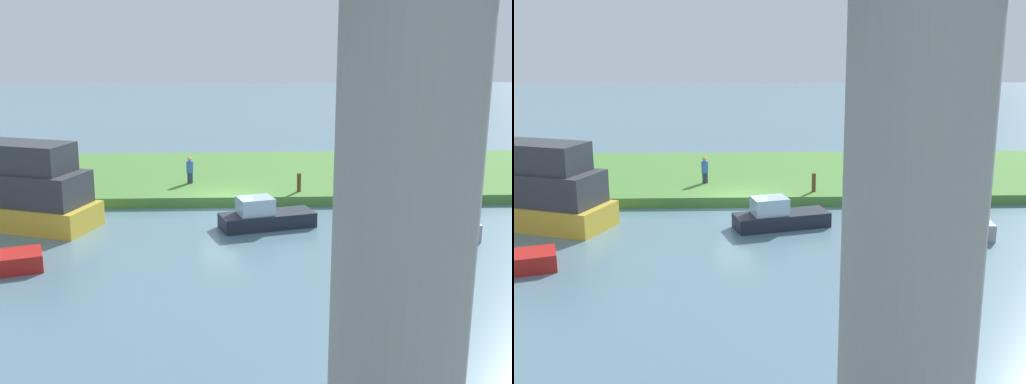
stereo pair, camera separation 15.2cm
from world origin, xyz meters
The scene contains 8 objects.
ground_plane centered at (0.00, 0.00, 0.00)m, with size 160.00×160.00×0.00m, color slate.
grassy_bank centered at (0.00, -6.00, 0.25)m, with size 80.00×12.00×0.50m, color #4C8438.
bridge_pylon centered at (-3.24, 18.92, 5.35)m, with size 2.52×2.52×10.71m, color #9E998E.
person_on_bank centered at (1.95, -3.15, 1.20)m, with size 0.48×0.48×1.39m.
mooring_post centered at (-3.55, -1.08, 0.96)m, with size 0.20×0.20×0.92m, color brown.
houseboat_blue centered at (9.22, 2.43, 1.49)m, with size 8.27×5.13×4.01m.
motorboat_red centered at (-7.86, 4.77, 0.53)m, with size 4.50×1.78×1.48m.
pontoon_yellow centered at (-1.61, 3.26, 0.48)m, with size 4.30×2.50×1.35m.
Camera 2 is at (-0.35, 29.61, 8.10)m, focal length 44.90 mm.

